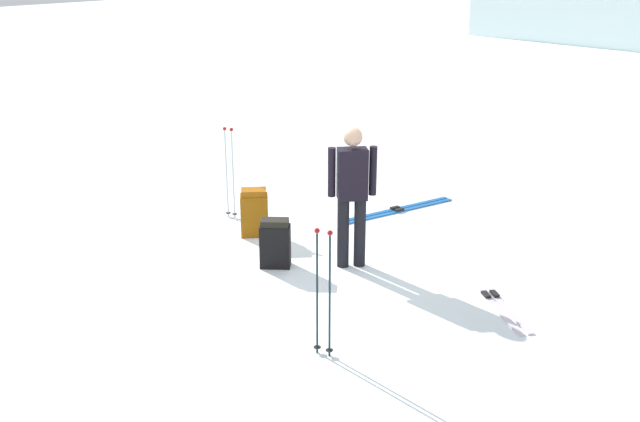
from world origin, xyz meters
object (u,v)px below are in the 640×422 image
ski_pair_near (490,296)px  backpack_bright (275,244)px  backpack_large_dark (254,213)px  ski_pair_far (397,210)px  skier_standing (352,190)px  ski_poles_planted_near (230,168)px  ski_poles_planted_far (323,287)px

ski_pair_near → backpack_bright: 2.55m
ski_pair_near → backpack_large_dark: bearing=-172.2°
ski_pair_far → skier_standing: bearing=-69.1°
skier_standing → backpack_large_dark: 1.72m
skier_standing → ski_pair_near: (1.68, 0.37, -0.94)m
skier_standing → backpack_bright: (-0.66, -0.62, -0.66)m
ski_poles_planted_near → ski_pair_near: bearing=3.1°
ski_pair_far → ski_poles_planted_far: size_ratio=1.52×
ski_poles_planted_far → ski_pair_far: bearing=116.7°
backpack_large_dark → ski_poles_planted_far: 3.20m
ski_pair_near → ski_pair_far: bearing=147.0°
backpack_large_dark → ski_poles_planted_far: ski_poles_planted_far is taller
skier_standing → backpack_large_dark: bearing=-177.0°
skier_standing → ski_poles_planted_far: skier_standing is taller
ski_pair_near → backpack_bright: bearing=-157.1°
backpack_large_dark → ski_poles_planted_near: ski_poles_planted_near is taller
ski_pair_far → ski_poles_planted_near: (-1.58, -1.78, 0.71)m
backpack_large_dark → ski_poles_planted_near: size_ratio=0.49×
backpack_bright → ski_poles_planted_far: size_ratio=0.47×
skier_standing → ski_poles_planted_near: 2.33m
ski_pair_near → ski_poles_planted_far: bearing=-104.8°
ski_pair_near → ski_poles_planted_near: size_ratio=1.16×
ski_pair_far → backpack_bright: backpack_bright is taller
skier_standing → ski_poles_planted_near: (-2.32, 0.15, -0.23)m
ski_pair_far → ski_poles_planted_far: ski_poles_planted_far is taller
backpack_bright → ski_poles_planted_near: ski_poles_planted_near is taller
ski_poles_planted_far → backpack_large_dark: bearing=148.3°
ski_pair_far → backpack_large_dark: bearing=-112.9°
ski_pair_near → backpack_bright: size_ratio=2.52×
backpack_large_dark → ski_pair_near: bearing=7.8°
ski_poles_planted_near → skier_standing: bearing=-3.8°
ski_pair_near → ski_pair_far: size_ratio=0.78×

